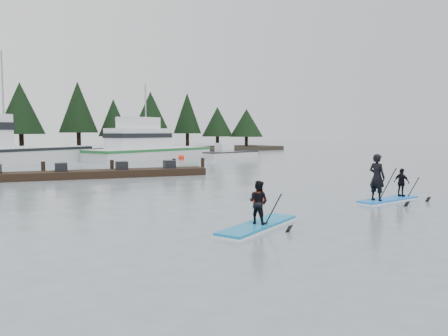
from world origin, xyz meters
TOP-DOWN VIEW (x-y plane):
  - ground at (0.00, 0.00)m, footprint 160.00×160.00m
  - far_shore at (0.00, 42.00)m, footprint 70.00×8.00m
  - treeline at (0.00, 42.00)m, footprint 60.00×4.00m
  - fishing_boat_medium at (8.21, 30.03)m, footprint 14.52×7.70m
  - skiff at (15.44, 25.68)m, footprint 6.24×2.34m
  - floating_dock at (-2.50, 15.59)m, footprint 13.31×5.31m
  - buoy_c at (10.73, 27.76)m, footprint 0.62×0.62m
  - paddleboard_solo at (-3.72, -0.70)m, footprint 3.47×1.93m
  - paddleboard_duo at (3.42, -0.13)m, footprint 3.11×1.09m

SIDE VIEW (x-z plane):
  - ground at x=0.00m, z-range 0.00..0.00m
  - treeline at x=0.00m, z-range -4.00..4.00m
  - buoy_c at x=10.73m, z-range -0.31..0.31m
  - floating_dock at x=-2.50m, z-range 0.00..0.44m
  - far_shore at x=0.00m, z-range 0.00..0.60m
  - skiff at x=15.44m, z-range 0.00..0.71m
  - paddleboard_solo at x=-3.72m, z-range -0.50..1.33m
  - fishing_boat_medium at x=8.21m, z-range -3.60..4.78m
  - paddleboard_duo at x=3.42m, z-range -0.51..1.91m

